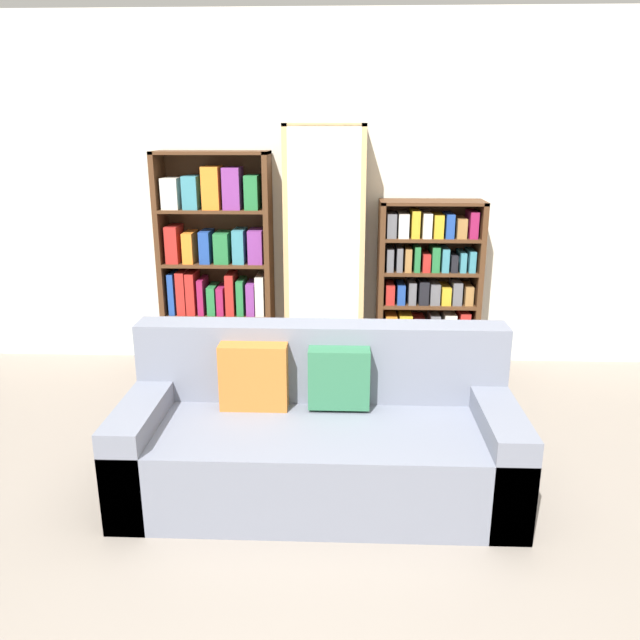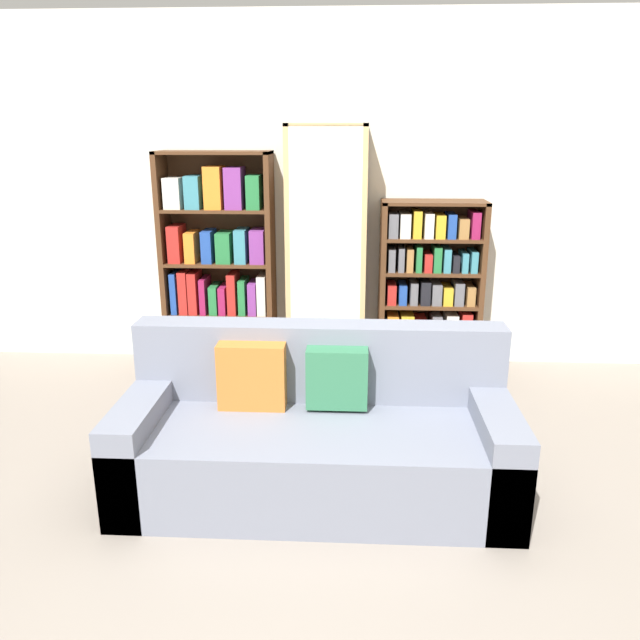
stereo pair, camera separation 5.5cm
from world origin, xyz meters
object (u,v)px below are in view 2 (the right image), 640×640
object	(u,v)px
display_cabinet	(326,251)
bookshelf_left	(219,267)
bookshelf_right	(429,289)
wine_bottle	(369,393)
couch	(316,438)

from	to	relation	value
display_cabinet	bookshelf_left	bearing A→B (deg)	178.89
bookshelf_left	bookshelf_right	world-z (taller)	bookshelf_left
display_cabinet	wine_bottle	bearing A→B (deg)	-68.68
couch	bookshelf_left	size ratio (longest dim) A/B	1.19
bookshelf_right	couch	bearing A→B (deg)	-113.35
wine_bottle	bookshelf_left	bearing A→B (deg)	143.73
bookshelf_left	wine_bottle	world-z (taller)	bookshelf_left
couch	display_cabinet	size ratio (longest dim) A/B	1.06
couch	display_cabinet	xyz separation A→B (m)	(-0.03, 1.79, 0.65)
couch	bookshelf_right	bearing A→B (deg)	66.65
bookshelf_right	bookshelf_left	bearing A→B (deg)	179.99
bookshelf_left	bookshelf_right	xyz separation A→B (m)	(1.65, -0.00, -0.16)
wine_bottle	display_cabinet	bearing A→B (deg)	111.32
couch	display_cabinet	distance (m)	1.91
couch	wine_bottle	distance (m)	1.01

